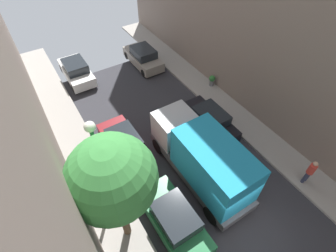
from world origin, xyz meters
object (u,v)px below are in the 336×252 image
object	(u,v)px
parked_car_right_3	(143,57)
lamp_post	(99,155)
parked_car_left_2	(124,144)
parked_car_left_3	(76,71)
pedestrian	(310,171)
parked_car_right_2	(209,121)
delivery_truck	(203,158)
street_tree_0	(112,179)
parked_car_left_1	(174,220)
potted_plant_0	(212,80)

from	to	relation	value
parked_car_right_3	lamp_post	world-z (taller)	lamp_post
parked_car_left_2	parked_car_left_3	bearing A→B (deg)	90.00
parked_car_left_3	pedestrian	xyz separation A→B (m)	(7.28, -15.83, 0.35)
parked_car_right_3	parked_car_right_2	bearing A→B (deg)	-90.00
parked_car_left_3	pedestrian	distance (m)	17.43
lamp_post	pedestrian	bearing A→B (deg)	-26.78
delivery_truck	pedestrian	size ratio (longest dim) A/B	3.84
parked_car_right_2	street_tree_0	world-z (taller)	street_tree_0
parked_car_left_2	lamp_post	size ratio (longest dim) A/B	0.76
parked_car_right_2	parked_car_right_3	distance (m)	8.83
parked_car_left_1	pedestrian	distance (m)	7.50
parked_car_right_2	street_tree_0	distance (m)	9.07
parked_car_left_1	delivery_truck	world-z (taller)	delivery_truck
parked_car_left_2	parked_car_right_2	bearing A→B (deg)	-11.68
pedestrian	street_tree_0	size ratio (longest dim) A/B	0.28
parked_car_right_3	pedestrian	distance (m)	14.91
street_tree_0	potted_plant_0	xyz separation A→B (m)	(10.37, 6.66, -4.12)
delivery_truck	parked_car_right_2	bearing A→B (deg)	44.86
parked_car_right_3	lamp_post	size ratio (longest dim) A/B	0.76
parked_car_left_1	parked_car_right_2	size ratio (longest dim) A/B	1.00
parked_car_right_2	parked_car_left_2	bearing A→B (deg)	168.32
street_tree_0	potted_plant_0	world-z (taller)	street_tree_0
parked_car_left_3	lamp_post	bearing A→B (deg)	-99.63
parked_car_right_3	street_tree_0	distance (m)	14.79
pedestrian	parked_car_right_2	bearing A→B (deg)	107.55
parked_car_left_1	street_tree_0	xyz separation A→B (m)	(-2.01, 0.90, 4.04)
parked_car_left_3	parked_car_left_2	bearing A→B (deg)	-90.00
parked_car_left_1	lamp_post	bearing A→B (deg)	123.33
parked_car_left_3	lamp_post	size ratio (longest dim) A/B	0.76
parked_car_left_2	parked_car_right_3	size ratio (longest dim) A/B	1.00
parked_car_left_1	delivery_truck	xyz separation A→B (m)	(2.70, 1.52, 1.07)
parked_car_right_3	pedestrian	size ratio (longest dim) A/B	2.44
parked_car_right_3	potted_plant_0	bearing A→B (deg)	-61.61
pedestrian	street_tree_0	world-z (taller)	street_tree_0
parked_car_right_3	pedestrian	world-z (taller)	pedestrian
pedestrian	parked_car_left_3	bearing A→B (deg)	114.71
potted_plant_0	lamp_post	distance (m)	11.71
parked_car_right_3	potted_plant_0	world-z (taller)	parked_car_right_3
parked_car_left_2	lamp_post	xyz separation A→B (m)	(-1.90, -2.44, 3.08)
parked_car_right_2	potted_plant_0	distance (m)	4.47
parked_car_right_3	potted_plant_0	xyz separation A→B (m)	(2.96, -5.48, -0.08)
pedestrian	lamp_post	world-z (taller)	lamp_post
delivery_truck	lamp_post	world-z (taller)	lamp_post
delivery_truck	lamp_post	distance (m)	5.20
pedestrian	parked_car_left_2	bearing A→B (deg)	135.84
parked_car_left_3	street_tree_0	bearing A→B (deg)	-98.66
parked_car_left_3	pedestrian	bearing A→B (deg)	-65.29
parked_car_left_3	delivery_truck	xyz separation A→B (m)	(2.70, -12.56, 1.07)
parked_car_left_1	parked_car_right_3	xyz separation A→B (m)	(5.40, 13.04, 0.00)
lamp_post	delivery_truck	bearing A→B (deg)	-16.53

